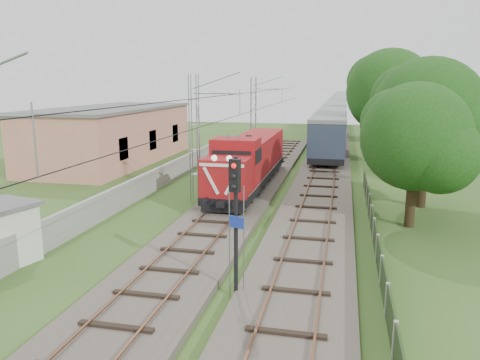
% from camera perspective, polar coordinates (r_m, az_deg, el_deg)
% --- Properties ---
extents(ground, '(140.00, 140.00, 0.00)m').
position_cam_1_polar(ground, '(19.37, -7.91, -11.05)').
color(ground, '#2F4D1D').
rests_on(ground, ground).
extents(track_main, '(4.20, 70.00, 0.45)m').
position_cam_1_polar(track_main, '(25.59, -2.47, -4.78)').
color(track_main, '#6B6054').
rests_on(track_main, ground).
extents(track_side, '(4.20, 80.00, 0.45)m').
position_cam_1_polar(track_side, '(37.43, 10.17, 0.39)').
color(track_side, '#6B6054').
rests_on(track_side, ground).
extents(catenary, '(3.31, 70.00, 8.00)m').
position_cam_1_polar(catenary, '(30.36, -5.48, 5.27)').
color(catenary, gray).
rests_on(catenary, ground).
extents(boundary_wall, '(0.25, 40.00, 1.50)m').
position_cam_1_polar(boundary_wall, '(32.16, -11.40, -0.51)').
color(boundary_wall, '#9E9E99').
rests_on(boundary_wall, ground).
extents(station_building, '(8.40, 20.40, 5.22)m').
position_cam_1_polar(station_building, '(46.21, -15.18, 5.39)').
color(station_building, tan).
rests_on(station_building, ground).
extents(fence, '(0.12, 32.00, 1.20)m').
position_cam_1_polar(fence, '(20.91, 16.38, -7.92)').
color(fence, black).
rests_on(fence, ground).
extents(locomotive, '(2.78, 15.87, 4.03)m').
position_cam_1_polar(locomotive, '(32.96, 1.19, 2.43)').
color(locomotive, black).
rests_on(locomotive, ground).
extents(coach_rake, '(3.26, 121.85, 3.77)m').
position_cam_1_polar(coach_rake, '(100.30, 11.87, 8.84)').
color(coach_rake, black).
rests_on(coach_rake, ground).
extents(signal_post, '(0.54, 0.44, 5.06)m').
position_cam_1_polar(signal_post, '(15.81, -0.57, -2.89)').
color(signal_post, black).
rests_on(signal_post, ground).
extents(relay_hut, '(3.06, 3.06, 2.59)m').
position_cam_1_polar(relay_hut, '(22.04, -27.07, -5.81)').
color(relay_hut, silver).
rests_on(relay_hut, ground).
extents(tree_a, '(5.83, 5.55, 7.55)m').
position_cam_1_polar(tree_a, '(25.51, 20.77, 4.80)').
color(tree_a, '#382817').
rests_on(tree_a, ground).
extents(tree_b, '(6.94, 6.61, 9.00)m').
position_cam_1_polar(tree_b, '(29.96, 22.06, 7.38)').
color(tree_b, '#382817').
rests_on(tree_b, ground).
extents(tree_c, '(8.12, 7.73, 10.53)m').
position_cam_1_polar(tree_c, '(45.25, 17.90, 10.11)').
color(tree_c, '#382817').
rests_on(tree_c, ground).
extents(tree_d, '(7.19, 6.85, 9.32)m').
position_cam_1_polar(tree_d, '(60.71, 19.09, 9.62)').
color(tree_d, '#382817').
rests_on(tree_d, ground).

